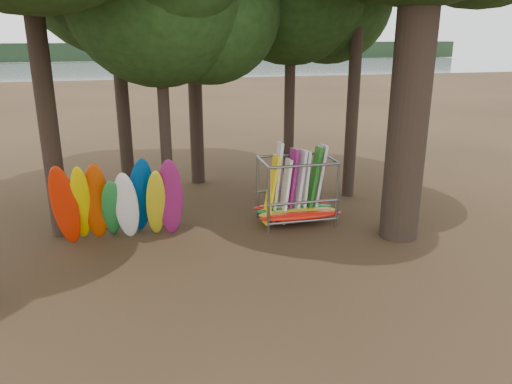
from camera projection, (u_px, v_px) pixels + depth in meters
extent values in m
plane|color=#47331E|center=(247.00, 254.00, 14.70)|extent=(120.00, 120.00, 0.00)
plane|color=gray|center=(155.00, 79.00, 70.25)|extent=(160.00, 160.00, 0.00)
cube|color=black|center=(144.00, 52.00, 115.93)|extent=(160.00, 4.00, 4.00)
cylinder|color=black|center=(36.00, 31.00, 14.24)|extent=(0.58, 0.58, 12.53)
cylinder|color=black|center=(120.00, 66.00, 17.95)|extent=(0.49, 0.49, 10.13)
cylinder|color=black|center=(193.00, 28.00, 19.85)|extent=(0.58, 0.58, 12.75)
cylinder|color=black|center=(290.00, 73.00, 19.49)|extent=(0.42, 0.42, 9.42)
cylinder|color=black|center=(163.00, 96.00, 15.55)|extent=(0.37, 0.37, 8.67)
cylinder|color=black|center=(358.00, 18.00, 17.98)|extent=(0.47, 0.47, 13.41)
cylinder|color=black|center=(417.00, 23.00, 14.02)|extent=(1.18, 1.18, 12.96)
ellipsoid|color=red|center=(65.00, 206.00, 14.63)|extent=(0.92, 1.22, 2.78)
ellipsoid|color=#F2D100|center=(81.00, 204.00, 14.86)|extent=(0.79, 1.77, 2.83)
ellipsoid|color=#C33E05|center=(96.00, 202.00, 15.07)|extent=(0.89, 1.33, 2.77)
ellipsoid|color=#258138|center=(112.00, 209.00, 15.21)|extent=(0.77, 1.71, 2.35)
ellipsoid|color=white|center=(127.00, 206.00, 15.11)|extent=(0.81, 1.32, 2.51)
ellipsoid|color=#044392|center=(141.00, 197.00, 15.33)|extent=(1.00, 1.91, 2.94)
ellipsoid|color=gold|center=(156.00, 204.00, 15.21)|extent=(0.64, 1.64, 2.60)
ellipsoid|color=#861B5B|center=(170.00, 198.00, 15.24)|extent=(0.83, 1.42, 2.86)
ellipsoid|color=red|center=(301.00, 216.00, 16.55)|extent=(2.87, 0.55, 0.24)
ellipsoid|color=gold|center=(298.00, 212.00, 16.85)|extent=(2.75, 0.55, 0.24)
ellipsoid|color=#186F2A|center=(295.00, 209.00, 17.19)|extent=(2.70, 0.55, 0.24)
ellipsoid|color=#AD1A0D|center=(291.00, 205.00, 17.54)|extent=(2.74, 0.55, 0.24)
cube|color=yellow|center=(271.00, 190.00, 16.72)|extent=(0.54, 0.76, 2.38)
cube|color=silver|center=(276.00, 182.00, 16.93)|extent=(0.47, 0.77, 2.75)
cube|color=white|center=(285.00, 192.00, 16.83)|extent=(0.38, 0.75, 2.23)
cube|color=#90186A|center=(290.00, 185.00, 17.05)|extent=(0.47, 0.80, 2.51)
cube|color=silver|center=(299.00, 186.00, 16.98)|extent=(0.47, 0.79, 2.50)
cube|color=white|center=(304.00, 185.00, 17.19)|extent=(0.34, 0.77, 2.42)
cube|color=#186817|center=(313.00, 184.00, 17.06)|extent=(0.58, 0.75, 2.59)
cube|color=silver|center=(318.00, 182.00, 17.24)|extent=(0.55, 0.76, 2.60)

